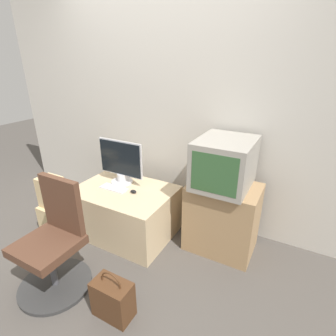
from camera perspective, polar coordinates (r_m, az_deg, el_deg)
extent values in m
plane|color=#4C4742|center=(2.48, -17.24, -22.31)|extent=(12.00, 12.00, 0.00)
cube|color=beige|center=(2.84, -0.95, 14.45)|extent=(4.40, 0.05, 2.60)
cube|color=#CCB289|center=(2.79, -9.22, -9.19)|extent=(0.97, 0.71, 0.50)
cube|color=#A37F56|center=(2.56, 11.66, -10.50)|extent=(0.63, 0.45, 0.67)
cylinder|color=silver|center=(2.81, -9.97, -2.96)|extent=(0.22, 0.22, 0.02)
cylinder|color=silver|center=(2.79, -10.04, -2.02)|extent=(0.09, 0.09, 0.08)
cube|color=silver|center=(2.71, -10.27, 2.11)|extent=(0.52, 0.01, 0.37)
cube|color=black|center=(2.70, -10.35, 2.07)|extent=(0.49, 0.02, 0.34)
cube|color=silver|center=(2.69, -11.68, -4.32)|extent=(0.29, 0.11, 0.01)
ellipsoid|color=black|center=(2.58, -7.54, -5.11)|extent=(0.06, 0.04, 0.03)
cube|color=gray|center=(2.32, 12.21, 1.10)|extent=(0.47, 0.55, 0.42)
cube|color=#335B33|center=(2.08, 9.98, -1.34)|extent=(0.38, 0.01, 0.33)
cylinder|color=#333333|center=(2.51, -23.20, -22.25)|extent=(0.57, 0.57, 0.03)
cylinder|color=#4C4C51|center=(2.39, -23.93, -19.05)|extent=(0.05, 0.05, 0.34)
cube|color=#513323|center=(2.26, -24.79, -15.12)|extent=(0.43, 0.43, 0.07)
cube|color=#513323|center=(2.21, -22.09, -7.35)|extent=(0.39, 0.05, 0.46)
cube|color=#D1B27F|center=(3.09, -23.17, -9.79)|extent=(0.24, 0.27, 0.30)
cube|color=#D1B27F|center=(2.94, -24.09, -4.74)|extent=(0.22, 0.19, 0.32)
cube|color=#4C2D19|center=(2.11, -11.90, -26.17)|extent=(0.28, 0.17, 0.29)
torus|color=#4C2D19|center=(1.99, -12.31, -23.12)|extent=(0.17, 0.01, 0.17)
cube|color=#2D6638|center=(2.94, -26.50, -15.49)|extent=(0.23, 0.13, 0.02)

